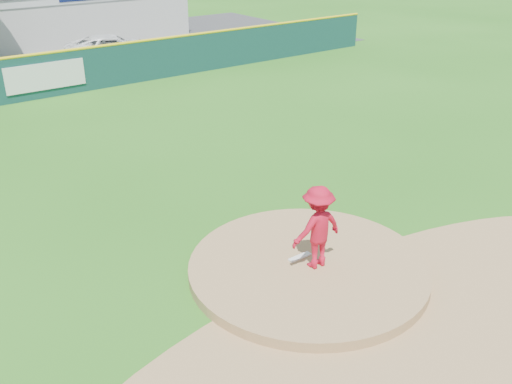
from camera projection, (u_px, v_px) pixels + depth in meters
ground at (308, 272)px, 13.17m from camera, size 120.00×120.00×0.00m
pitchers_mound at (308, 272)px, 13.17m from camera, size 5.50×5.50×0.50m
pitching_rubber at (300, 257)px, 13.27m from camera, size 0.60×0.15×0.04m
infield_dirt_arc at (411, 342)px, 11.00m from camera, size 15.40×15.40×0.01m
pitcher at (317, 227)px, 12.59m from camera, size 1.30×0.80×1.95m
van at (113, 48)px, 32.60m from camera, size 5.77×3.73×1.48m
pool_building_grp at (63, 13)px, 38.81m from camera, size 15.20×8.20×3.31m
outfield_fence at (44, 74)px, 25.70m from camera, size 40.00×0.14×2.07m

